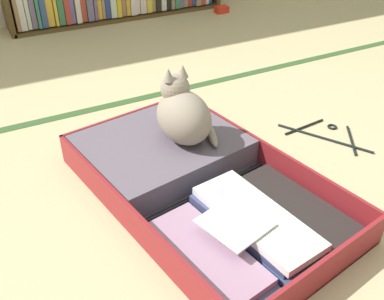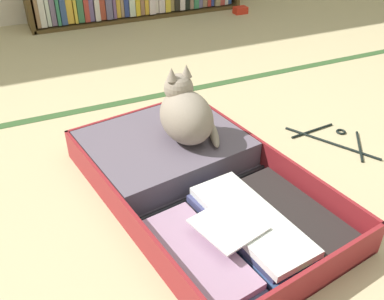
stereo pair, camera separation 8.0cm
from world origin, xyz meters
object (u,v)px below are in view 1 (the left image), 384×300
object	(u,v)px
open_suitcase	(189,176)
clothes_hanger	(327,134)
small_red_pouch	(222,9)
black_cat	(182,114)

from	to	relation	value
open_suitcase	clothes_hanger	xyz separation A→B (m)	(0.67, 0.04, -0.04)
small_red_pouch	open_suitcase	bearing A→B (deg)	-124.23
open_suitcase	small_red_pouch	world-z (taller)	open_suitcase
black_cat	clothes_hanger	world-z (taller)	black_cat
open_suitcase	clothes_hanger	bearing A→B (deg)	3.18
clothes_hanger	open_suitcase	bearing A→B (deg)	-176.82
open_suitcase	black_cat	world-z (taller)	black_cat
clothes_hanger	small_red_pouch	bearing A→B (deg)	72.88
clothes_hanger	small_red_pouch	size ratio (longest dim) A/B	3.58
open_suitcase	black_cat	distance (m)	0.22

